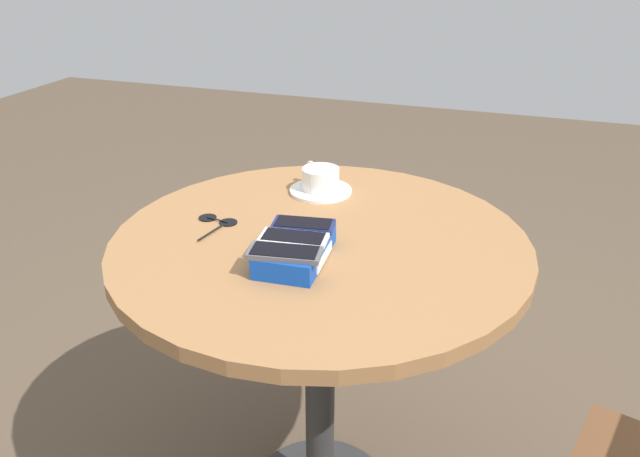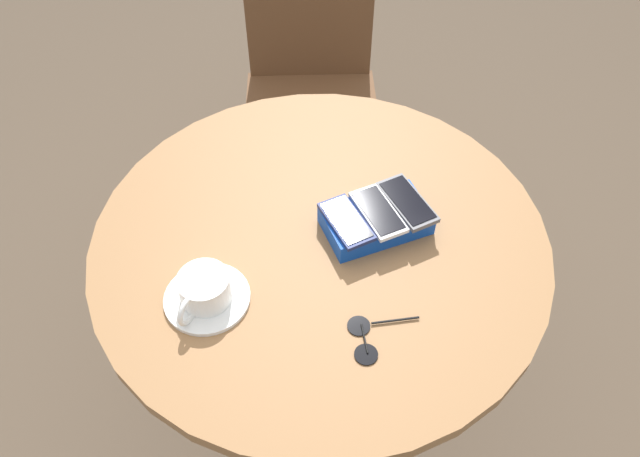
% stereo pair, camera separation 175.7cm
% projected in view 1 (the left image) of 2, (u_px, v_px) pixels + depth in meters
% --- Properties ---
extents(round_table, '(0.87, 0.87, 0.76)m').
position_uv_depth(round_table, '(320.00, 290.00, 1.35)').
color(round_table, '#2D2D2D').
rests_on(round_table, ground_plane).
extents(phone_box, '(0.20, 0.13, 0.04)m').
position_uv_depth(phone_box, '(296.00, 250.00, 1.20)').
color(phone_box, '#0F42AD').
rests_on(phone_box, round_table).
extents(phone_gray, '(0.08, 0.14, 0.01)m').
position_uv_depth(phone_gray, '(285.00, 253.00, 1.14)').
color(phone_gray, '#515156').
rests_on(phone_gray, phone_box).
extents(phone_white, '(0.07, 0.14, 0.01)m').
position_uv_depth(phone_white, '(294.00, 238.00, 1.19)').
color(phone_white, silver).
rests_on(phone_white, phone_box).
extents(phone_navy, '(0.08, 0.13, 0.01)m').
position_uv_depth(phone_navy, '(303.00, 224.00, 1.25)').
color(phone_navy, navy).
rests_on(phone_navy, phone_box).
extents(saucer, '(0.15, 0.15, 0.01)m').
position_uv_depth(saucer, '(321.00, 191.00, 1.52)').
color(saucer, white).
rests_on(saucer, round_table).
extents(coffee_cup, '(0.10, 0.10, 0.06)m').
position_uv_depth(coffee_cup, '(320.00, 178.00, 1.51)').
color(coffee_cup, white).
rests_on(coffee_cup, saucer).
extents(sunglasses, '(0.13, 0.09, 0.01)m').
position_uv_depth(sunglasses, '(217.00, 222.00, 1.36)').
color(sunglasses, black).
rests_on(sunglasses, round_table).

